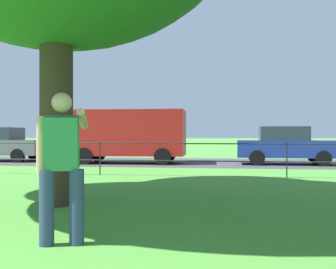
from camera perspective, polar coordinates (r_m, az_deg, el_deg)
name	(u,v)px	position (r m, az deg, el deg)	size (l,w,h in m)	color
street_strip	(202,162)	(17.73, 4.90, -3.94)	(80.00, 6.14, 0.01)	#424247
park_fence	(190,153)	(11.70, 3.17, -2.64)	(38.03, 0.04, 1.00)	#232328
person_thrower	(62,163)	(4.57, -14.79, -3.89)	(0.50, 0.86, 1.67)	navy
car_grey_far_right	(0,144)	(19.95, -22.68, -1.27)	(4.04, 1.90, 1.54)	slate
panel_van_center	(126,133)	(17.21, -5.93, 0.17)	(5.06, 2.22, 2.24)	red
car_blue_far_left	(286,145)	(17.08, 16.38, -1.48)	(4.03, 1.88, 1.54)	#233899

